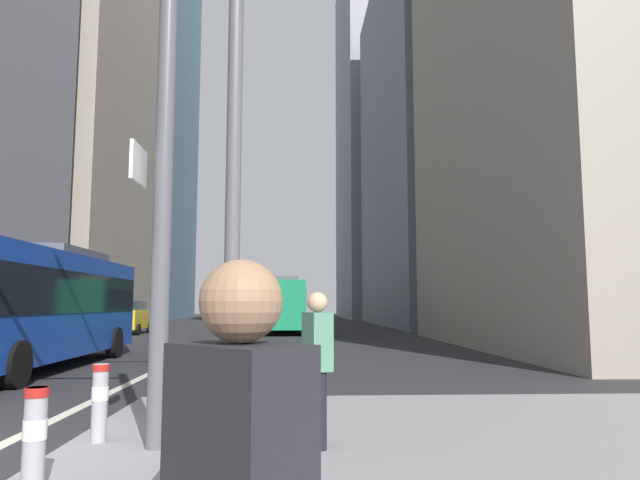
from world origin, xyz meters
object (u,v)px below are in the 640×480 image
object	(u,v)px
street_lamp_post	(236,42)
bollard_back	(100,398)
city_bus_blue_oncoming	(34,301)
pedestrian_waiting	(317,360)
pedestrian_walking	(228,343)
car_receding_near	(295,312)
city_bus_red_receding	(283,303)
traffic_signal_gantry	(4,105)
bollard_right	(35,437)
car_oncoming_mid	(129,317)

from	to	relation	value
street_lamp_post	bollard_back	size ratio (longest dim) A/B	8.92
city_bus_blue_oncoming	pedestrian_waiting	world-z (taller)	city_bus_blue_oncoming
city_bus_blue_oncoming	pedestrian_walking	size ratio (longest dim) A/B	6.18
car_receding_near	street_lamp_post	xyz separation A→B (m)	(-0.97, -52.99, 4.29)
car_receding_near	pedestrian_walking	distance (m)	51.05
city_bus_red_receding	car_receding_near	xyz separation A→B (m)	(0.86, 23.39, -0.85)
traffic_signal_gantry	pedestrian_waiting	bearing A→B (deg)	-0.99
city_bus_blue_oncoming	bollard_right	xyz separation A→B (m)	(4.90, -10.94, -1.18)
bollard_right	bollard_back	xyz separation A→B (m)	(-0.13, 2.03, -0.01)
city_bus_blue_oncoming	car_receding_near	world-z (taller)	city_bus_blue_oncoming
city_bus_blue_oncoming	city_bus_red_receding	bearing A→B (deg)	73.22
car_oncoming_mid	car_receding_near	bearing A→B (deg)	68.63
city_bus_blue_oncoming	car_oncoming_mid	bearing A→B (deg)	98.28
street_lamp_post	bollard_right	world-z (taller)	street_lamp_post
traffic_signal_gantry	pedestrian_walking	distance (m)	4.65
traffic_signal_gantry	pedestrian_walking	size ratio (longest dim) A/B	3.41
car_oncoming_mid	pedestrian_waiting	bearing A→B (deg)	-70.39
traffic_signal_gantry	street_lamp_post	distance (m)	2.98
bollard_back	pedestrian_walking	xyz separation A→B (m)	(1.22, 2.35, 0.49)
city_bus_blue_oncoming	bollard_back	world-z (taller)	city_bus_blue_oncoming
city_bus_blue_oncoming	car_receding_near	bearing A→B (deg)	80.78
car_receding_near	bollard_right	world-z (taller)	car_receding_near
city_bus_blue_oncoming	pedestrian_waiting	size ratio (longest dim) A/B	6.23
city_bus_blue_oncoming	pedestrian_walking	xyz separation A→B (m)	(5.99, -6.56, -0.70)
car_oncoming_mid	bollard_right	xyz separation A→B (m)	(7.66, -29.91, -0.33)
city_bus_red_receding	bollard_right	distance (m)	32.08
city_bus_blue_oncoming	street_lamp_post	world-z (taller)	street_lamp_post
car_oncoming_mid	pedestrian_walking	xyz separation A→B (m)	(8.75, -25.53, 0.15)
city_bus_red_receding	city_bus_blue_oncoming	bearing A→B (deg)	-106.78
bollard_right	pedestrian_walking	distance (m)	4.54
city_bus_blue_oncoming	traffic_signal_gantry	world-z (taller)	traffic_signal_gantry
traffic_signal_gantry	pedestrian_walking	xyz separation A→B (m)	(2.37, 2.70, -2.96)
traffic_signal_gantry	bollard_right	size ratio (longest dim) A/B	6.58
bollard_back	pedestrian_walking	distance (m)	2.70
street_lamp_post	pedestrian_waiting	size ratio (longest dim) A/B	4.58
city_bus_red_receding	car_receding_near	size ratio (longest dim) A/B	2.53
car_oncoming_mid	pedestrian_waiting	world-z (taller)	car_oncoming_mid
city_bus_blue_oncoming	traffic_signal_gantry	distance (m)	10.20
traffic_signal_gantry	car_receding_near	bearing A→B (deg)	86.17
city_bus_blue_oncoming	car_oncoming_mid	world-z (taller)	city_bus_blue_oncoming
traffic_signal_gantry	street_lamp_post	size ratio (longest dim) A/B	0.75
bollard_right	bollard_back	size ratio (longest dim) A/B	1.02
traffic_signal_gantry	car_oncoming_mid	bearing A→B (deg)	102.74
bollard_right	pedestrian_walking	size ratio (longest dim) A/B	0.52
pedestrian_waiting	bollard_back	bearing A→B (deg)	170.82
bollard_right	pedestrian_walking	world-z (taller)	pedestrian_walking
car_receding_near	pedestrian_waiting	xyz separation A→B (m)	(0.10, -53.80, 0.13)
car_oncoming_mid	bollard_back	size ratio (longest dim) A/B	4.59
street_lamp_post	bollard_right	size ratio (longest dim) A/B	8.77
car_oncoming_mid	traffic_signal_gantry	bearing A→B (deg)	-77.26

